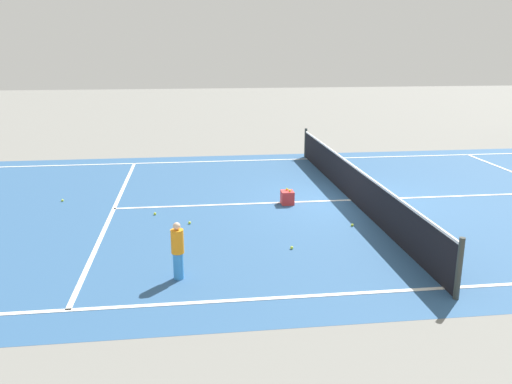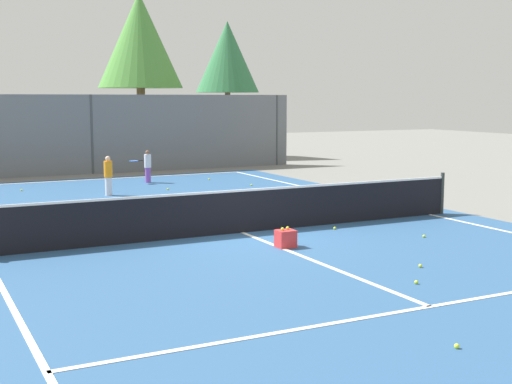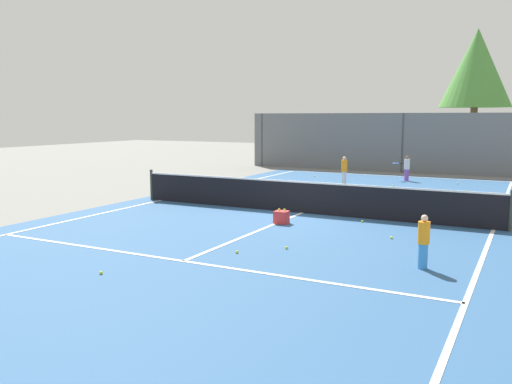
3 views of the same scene
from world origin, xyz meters
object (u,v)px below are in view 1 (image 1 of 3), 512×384
object	(u,v)px
player_2	(178,250)
tennis_ball_8	(368,180)
tennis_ball_6	(352,225)
tennis_ball_9	(155,214)
tennis_ball_4	(334,170)
ball_crate	(287,197)
tennis_ball_1	(190,223)
tennis_ball_2	(62,200)
tennis_ball_3	(292,248)

from	to	relation	value
player_2	tennis_ball_8	xyz separation A→B (m)	(-6.47, 5.80, -0.52)
tennis_ball_6	tennis_ball_9	world-z (taller)	same
tennis_ball_4	tennis_ball_6	xyz separation A→B (m)	(5.66, -1.11, 0.00)
player_2	tennis_ball_4	world-z (taller)	player_2
ball_crate	tennis_ball_4	size ratio (longest dim) A/B	6.45
tennis_ball_1	tennis_ball_4	xyz separation A→B (m)	(-5.01, 4.93, 0.00)
tennis_ball_2	tennis_ball_6	size ratio (longest dim) A/B	1.00
player_2	tennis_ball_3	world-z (taller)	player_2
ball_crate	tennis_ball_2	distance (m)	6.15
tennis_ball_1	tennis_ball_3	bearing A→B (deg)	48.42
tennis_ball_8	tennis_ball_9	world-z (taller)	same
tennis_ball_4	tennis_ball_2	bearing A→B (deg)	-72.21
tennis_ball_3	tennis_ball_4	distance (m)	7.44
tennis_ball_4	tennis_ball_8	xyz separation A→B (m)	(1.59, 0.67, 0.00)
ball_crate	tennis_ball_1	distance (m)	2.95
player_2	tennis_ball_3	xyz separation A→B (m)	(-1.16, 2.33, -0.52)
tennis_ball_6	tennis_ball_3	bearing A→B (deg)	-53.86
player_2	tennis_ball_4	bearing A→B (deg)	147.52
ball_crate	tennis_ball_2	bearing A→B (deg)	-99.23
tennis_ball_3	tennis_ball_4	world-z (taller)	same
player_2	ball_crate	bearing A→B (deg)	147.20
player_2	tennis_ball_1	size ratio (longest dim) A/B	16.44
tennis_ball_1	tennis_ball_6	world-z (taller)	same
tennis_ball_3	tennis_ball_8	distance (m)	6.34
tennis_ball_9	tennis_ball_4	bearing A→B (deg)	125.99
tennis_ball_2	tennis_ball_3	size ratio (longest dim) A/B	1.00
tennis_ball_6	tennis_ball_8	xyz separation A→B (m)	(-4.07, 1.78, 0.00)
ball_crate	tennis_ball_2	size ratio (longest dim) A/B	6.45
tennis_ball_9	ball_crate	bearing A→B (deg)	98.65
tennis_ball_8	tennis_ball_1	bearing A→B (deg)	-58.53
tennis_ball_8	tennis_ball_9	size ratio (longest dim) A/B	1.00
tennis_ball_8	tennis_ball_9	bearing A→B (deg)	-67.96
tennis_ball_4	tennis_ball_6	size ratio (longest dim) A/B	1.00
ball_crate	tennis_ball_8	world-z (taller)	ball_crate
tennis_ball_6	player_2	bearing A→B (deg)	-59.17
tennis_ball_9	tennis_ball_1	bearing A→B (deg)	46.87
player_2	ball_crate	world-z (taller)	player_2
player_2	tennis_ball_6	world-z (taller)	player_2
tennis_ball_3	ball_crate	bearing A→B (deg)	171.20
tennis_ball_2	tennis_ball_6	xyz separation A→B (m)	(2.97, 7.26, 0.00)
player_2	tennis_ball_1	bearing A→B (deg)	176.15
tennis_ball_8	tennis_ball_9	xyz separation A→B (m)	(2.62, -6.46, 0.00)
player_2	tennis_ball_1	distance (m)	3.10
tennis_ball_1	tennis_ball_2	size ratio (longest dim) A/B	1.00
tennis_ball_6	tennis_ball_8	size ratio (longest dim) A/B	1.00
tennis_ball_6	tennis_ball_8	distance (m)	4.45
tennis_ball_2	tennis_ball_8	size ratio (longest dim) A/B	1.00
ball_crate	tennis_ball_6	size ratio (longest dim) A/B	6.45
tennis_ball_3	tennis_ball_8	bearing A→B (deg)	146.78
tennis_ball_8	player_2	bearing A→B (deg)	-41.88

